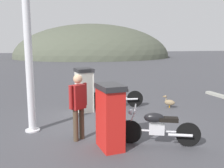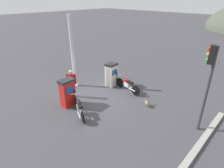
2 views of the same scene
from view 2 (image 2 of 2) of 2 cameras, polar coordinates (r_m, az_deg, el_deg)
ground_plane at (r=11.11m, az=-5.06°, el=-3.68°), size 120.00×120.00×0.00m
fuel_pump_near at (r=10.11m, az=-13.48°, el=-2.53°), size 0.57×0.85×1.51m
fuel_pump_far at (r=12.00m, az=-0.22°, el=2.89°), size 0.64×0.77×1.54m
motorcycle_near_pump at (r=9.37m, az=-10.08°, el=-6.74°), size 1.80×0.95×0.93m
motorcycle_far_pump at (r=11.50m, az=4.68°, el=-0.08°), size 2.05×0.63×0.95m
attendant_person at (r=10.84m, az=-12.30°, el=0.68°), size 0.52×0.39×1.67m
wandering_duck at (r=10.16m, az=10.62°, el=-5.58°), size 0.41×0.40×0.48m
roadside_traffic_light at (r=8.17m, az=27.52°, el=2.29°), size 0.40×0.29×3.77m
canopy_support_pole at (r=11.84m, az=-12.00°, el=9.04°), size 0.40×0.40×4.45m
road_edge_kerb at (r=8.36m, az=24.90°, el=-17.09°), size 0.30×6.18×0.12m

